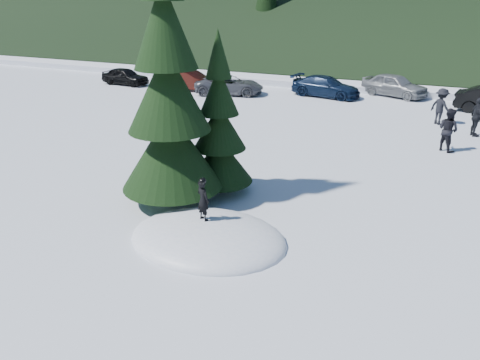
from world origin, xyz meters
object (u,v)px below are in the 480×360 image
at_px(adult_2, 441,107).
at_px(car_3, 326,87).
at_px(adult_0, 448,130).
at_px(car_2, 229,85).
at_px(spruce_tall, 168,101).
at_px(adult_1, 477,117).
at_px(car_1, 189,80).
at_px(car_0, 125,76).
at_px(spruce_short, 219,132).
at_px(car_4, 394,85).
at_px(child_skier, 203,200).

height_order(adult_2, car_3, adult_2).
relative_size(adult_0, car_2, 0.41).
height_order(spruce_tall, adult_1, spruce_tall).
bearing_deg(car_3, adult_1, -114.94).
relative_size(car_1, car_3, 0.92).
distance_m(adult_1, car_2, 15.33).
height_order(spruce_tall, car_0, spruce_tall).
bearing_deg(adult_0, spruce_short, 85.53).
xyz_separation_m(spruce_tall, car_1, (-8.87, 16.58, -2.63)).
xyz_separation_m(adult_0, car_2, (-13.60, 6.99, -0.30)).
relative_size(car_2, car_4, 1.05).
bearing_deg(adult_2, car_1, 29.08).
distance_m(adult_0, car_1, 18.27).
relative_size(spruce_tall, spruce_short, 1.60).
bearing_deg(spruce_short, car_1, 123.03).
bearing_deg(child_skier, car_1, -36.09).
distance_m(adult_0, car_3, 11.70).
bearing_deg(car_3, car_2, 117.53).
bearing_deg(car_0, car_3, -78.82).
xyz_separation_m(spruce_tall, adult_0, (7.90, 9.34, -2.39)).
bearing_deg(adult_1, adult_0, 138.13).
height_order(spruce_short, adult_1, spruce_short).
height_order(car_3, car_4, car_4).
bearing_deg(child_skier, car_0, -24.97).
relative_size(spruce_short, car_3, 1.18).
height_order(adult_2, car_4, adult_2).
bearing_deg(car_4, adult_2, -131.73).
distance_m(spruce_tall, car_1, 18.98).
bearing_deg(car_3, adult_0, -130.08).
height_order(child_skier, car_2, child_skier).
xyz_separation_m(child_skier, car_3, (-1.61, 19.85, -0.41)).
bearing_deg(spruce_short, child_skier, -72.22).
bearing_deg(adult_1, car_1, 56.52).
relative_size(spruce_tall, car_0, 2.36).
height_order(car_0, car_3, car_3).
distance_m(adult_1, car_1, 18.46).
xyz_separation_m(child_skier, adult_1, (7.11, 13.83, -0.14)).
xyz_separation_m(spruce_tall, adult_2, (7.44, 13.88, -2.39)).
bearing_deg(adult_0, child_skier, 97.99).
bearing_deg(spruce_tall, child_skier, -39.00).
bearing_deg(adult_2, car_2, 27.93).
height_order(child_skier, car_4, child_skier).
distance_m(child_skier, adult_2, 16.41).
height_order(adult_0, car_4, adult_0).
bearing_deg(spruce_short, adult_2, 62.71).
distance_m(adult_2, car_4, 7.01).
xyz_separation_m(spruce_tall, car_2, (-5.70, 16.32, -2.69)).
bearing_deg(adult_0, car_3, -13.25).
bearing_deg(car_2, adult_1, -122.76).
distance_m(spruce_short, car_4, 19.15).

